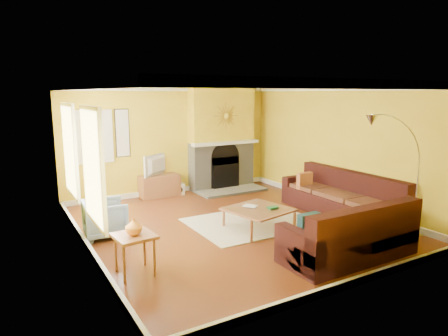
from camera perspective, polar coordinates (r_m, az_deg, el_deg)
floor at (r=7.89m, az=1.22°, el=-8.15°), size 5.50×6.00×0.02m
ceiling at (r=7.47m, az=1.30°, el=12.02°), size 5.50×6.00×0.02m
wall_back at (r=10.23m, az=-7.54°, el=3.94°), size 5.50×0.02×2.70m
wall_front at (r=5.27m, az=18.51°, el=-2.88°), size 5.50×0.02×2.70m
wall_left at (r=6.58m, az=-19.74°, el=-0.32°), size 0.02×6.00×2.70m
wall_right at (r=9.28m, az=16.01°, el=2.93°), size 0.02×6.00×2.70m
baseboard at (r=7.86m, az=1.22°, el=-7.67°), size 5.50×6.00×0.12m
crown_molding at (r=7.46m, az=1.30°, el=11.48°), size 5.50×6.00×0.12m
window_left_near at (r=7.83m, az=-21.27°, el=2.36°), size 0.06×1.22×1.72m
window_left_far at (r=5.98m, az=-18.40°, el=0.17°), size 0.06×1.22×1.72m
window_back at (r=9.60m, az=-18.01°, el=4.27°), size 0.82×0.06×1.22m
wall_art at (r=9.76m, az=-14.30°, el=4.85°), size 0.34×0.04×1.14m
fireplace at (r=10.63m, az=-0.35°, el=4.28°), size 1.80×0.40×2.70m
mantel at (r=10.43m, az=0.30°, el=3.61°), size 1.92×0.22×0.08m
hearth at (r=10.39m, az=1.16°, el=-3.27°), size 1.80×0.70×0.06m
sunburst at (r=10.38m, az=0.28°, el=7.45°), size 0.70×0.04×0.70m
rug at (r=8.02m, az=4.04°, el=-7.70°), size 2.40×1.80×0.02m
sectional_sofa at (r=7.73m, az=12.56°, el=-5.24°), size 3.10×3.52×0.90m
coffee_table at (r=7.57m, az=4.91°, el=-7.25°), size 1.25×1.25×0.42m
media_console at (r=10.03m, az=-9.19°, el=-2.51°), size 0.98×0.44×0.54m
tv at (r=9.93m, az=-9.28°, el=0.45°), size 0.82×0.59×0.52m
subwoofer at (r=10.18m, az=-6.66°, el=-2.98°), size 0.29×0.29×0.29m
armchair at (r=7.48m, az=-16.60°, el=-6.91°), size 0.78×0.76×0.66m
side_table at (r=5.89m, az=-12.62°, el=-11.95°), size 0.58×0.58×0.59m
vase at (r=5.75m, az=-12.79°, el=-8.12°), size 0.24×0.24×0.24m
book at (r=7.50m, az=3.48°, el=-5.63°), size 0.29×0.31×0.02m
arc_lamp at (r=7.30m, az=23.36°, el=-1.56°), size 1.39×0.36×2.20m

